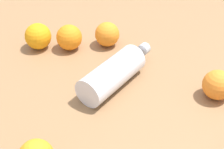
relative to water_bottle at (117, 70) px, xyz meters
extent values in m
plane|color=olive|center=(0.02, -0.02, -0.04)|extent=(2.40, 2.40, 0.00)
cylinder|color=silver|center=(-0.02, -0.01, 0.00)|extent=(0.21, 0.13, 0.08)
cone|color=silver|center=(0.09, 0.03, 0.00)|extent=(0.06, 0.08, 0.08)
cylinder|color=#B2B7BF|center=(0.12, 0.03, 0.00)|extent=(0.03, 0.04, 0.03)
sphere|color=orange|center=(-0.08, 0.28, 0.00)|extent=(0.08, 0.08, 0.08)
sphere|color=orange|center=(-0.01, 0.22, 0.00)|extent=(0.08, 0.08, 0.08)
sphere|color=orange|center=(0.16, -0.20, 0.00)|extent=(0.08, 0.08, 0.08)
sphere|color=orange|center=(0.09, 0.17, 0.00)|extent=(0.08, 0.08, 0.08)
camera|label=1|loc=(-0.43, -0.53, 0.50)|focal=52.23mm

